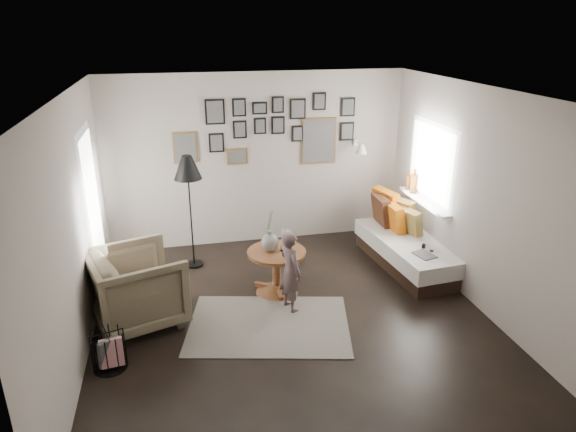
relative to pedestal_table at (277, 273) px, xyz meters
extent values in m
plane|color=black|center=(0.06, -0.67, -0.27)|extent=(4.80, 4.80, 0.00)
plane|color=gray|center=(0.06, 1.73, 1.03)|extent=(4.50, 0.00, 4.50)
plane|color=gray|center=(0.06, -3.07, 1.03)|extent=(4.50, 0.00, 4.50)
plane|color=gray|center=(-2.19, -0.67, 1.03)|extent=(0.00, 4.80, 4.80)
plane|color=gray|center=(2.31, -0.67, 1.03)|extent=(0.00, 4.80, 4.80)
plane|color=white|center=(0.06, -0.67, 2.33)|extent=(4.80, 4.80, 0.00)
plane|color=white|center=(-2.18, 0.53, 0.78)|extent=(0.00, 2.14, 2.14)
plane|color=white|center=(-2.18, 0.53, 0.78)|extent=(0.00, 1.88, 1.88)
plane|color=white|center=(-2.18, 0.53, 0.78)|extent=(0.00, 1.93, 1.93)
plane|color=white|center=(2.29, 0.53, 1.18)|extent=(0.00, 1.30, 1.30)
plane|color=white|center=(2.29, 0.53, 1.18)|extent=(0.00, 1.14, 1.14)
cube|color=white|center=(2.23, 0.53, 0.61)|extent=(0.15, 1.32, 0.04)
cylinder|color=#8C4C14|center=(2.23, 0.88, 0.77)|extent=(0.10, 0.10, 0.28)
cylinder|color=#8C4C14|center=(2.23, 1.05, 0.74)|extent=(0.08, 0.08, 0.22)
cube|color=brown|center=(-0.99, 1.72, 1.28)|extent=(0.35, 0.03, 0.45)
cube|color=black|center=(-0.99, 1.70, 1.28)|extent=(0.30, 0.01, 0.40)
cube|color=black|center=(-0.54, 1.72, 1.78)|extent=(0.28, 0.03, 0.36)
cube|color=black|center=(-0.54, 1.70, 1.78)|extent=(0.23, 0.01, 0.31)
cube|color=black|center=(-0.54, 1.72, 1.33)|extent=(0.22, 0.03, 0.28)
cube|color=black|center=(-0.54, 1.70, 1.33)|extent=(0.17, 0.01, 0.23)
cube|color=black|center=(-0.19, 1.72, 1.83)|extent=(0.20, 0.03, 0.26)
cube|color=black|center=(-0.19, 1.70, 1.83)|extent=(0.15, 0.01, 0.21)
cube|color=black|center=(-0.19, 1.72, 1.51)|extent=(0.20, 0.03, 0.26)
cube|color=black|center=(-0.19, 1.70, 1.51)|extent=(0.15, 0.01, 0.21)
cube|color=black|center=(0.11, 1.72, 1.81)|extent=(0.22, 0.03, 0.18)
cube|color=black|center=(0.11, 1.70, 1.81)|extent=(0.17, 0.01, 0.13)
cube|color=black|center=(0.11, 1.72, 1.55)|extent=(0.18, 0.03, 0.24)
cube|color=black|center=(0.11, 1.70, 1.55)|extent=(0.13, 0.01, 0.19)
cube|color=black|center=(0.38, 1.72, 1.85)|extent=(0.18, 0.03, 0.24)
cube|color=black|center=(0.38, 1.70, 1.85)|extent=(0.13, 0.01, 0.19)
cube|color=black|center=(0.38, 1.72, 1.55)|extent=(0.20, 0.03, 0.26)
cube|color=black|center=(0.38, 1.70, 1.55)|extent=(0.15, 0.01, 0.21)
cube|color=black|center=(0.68, 1.72, 1.78)|extent=(0.24, 0.03, 0.30)
cube|color=black|center=(0.68, 1.70, 1.78)|extent=(0.19, 0.01, 0.25)
cube|color=black|center=(0.68, 1.72, 1.41)|extent=(0.18, 0.03, 0.24)
cube|color=black|center=(0.68, 1.70, 1.41)|extent=(0.13, 0.01, 0.19)
cube|color=brown|center=(1.01, 1.72, 1.28)|extent=(0.55, 0.03, 0.70)
cube|color=black|center=(1.01, 1.70, 1.28)|extent=(0.50, 0.01, 0.65)
cube|color=black|center=(1.01, 1.72, 1.88)|extent=(0.20, 0.03, 0.26)
cube|color=black|center=(1.01, 1.70, 1.88)|extent=(0.15, 0.01, 0.21)
cube|color=black|center=(1.46, 1.72, 1.78)|extent=(0.22, 0.03, 0.28)
cube|color=black|center=(1.46, 1.70, 1.78)|extent=(0.17, 0.01, 0.23)
cube|color=black|center=(1.46, 1.72, 1.41)|extent=(0.22, 0.03, 0.28)
cube|color=black|center=(1.46, 1.70, 1.41)|extent=(0.17, 0.01, 0.23)
cube|color=brown|center=(-0.24, 1.72, 1.11)|extent=(0.30, 0.03, 0.24)
cube|color=black|center=(-0.24, 1.70, 1.11)|extent=(0.25, 0.01, 0.19)
cube|color=white|center=(1.61, 1.70, 1.23)|extent=(0.06, 0.04, 0.10)
cylinder|color=white|center=(1.61, 1.58, 1.25)|extent=(0.02, 0.24, 0.02)
cone|color=white|center=(1.61, 1.45, 1.19)|extent=(0.18, 0.18, 0.14)
cube|color=#B5AD9F|center=(-0.25, -0.74, -0.26)|extent=(2.06, 1.65, 0.01)
cone|color=brown|center=(0.00, 0.00, -0.22)|extent=(0.55, 0.55, 0.11)
cylinder|color=brown|center=(0.00, 0.00, 0.03)|extent=(0.12, 0.12, 0.42)
cylinder|color=brown|center=(0.00, 0.00, 0.29)|extent=(0.74, 0.74, 0.04)
ellipsoid|color=black|center=(-0.08, 0.02, 0.43)|extent=(0.21, 0.21, 0.23)
cylinder|color=black|center=(-0.08, 0.02, 0.56)|extent=(0.06, 0.06, 0.04)
cylinder|color=black|center=(0.11, 0.00, 0.32)|extent=(0.13, 0.13, 0.02)
cube|color=black|center=(1.96, 0.33, -0.16)|extent=(0.91, 1.84, 0.21)
cube|color=beige|center=(1.96, 0.33, 0.04)|extent=(0.98, 1.91, 0.22)
cube|color=#C6590B|center=(1.98, 1.06, 0.39)|extent=(0.33, 0.56, 0.52)
cube|color=#3C1F13|center=(1.85, 0.97, 0.36)|extent=(0.21, 0.47, 0.47)
cube|color=brown|center=(2.09, 0.82, 0.35)|extent=(0.36, 0.49, 0.45)
cube|color=#C6590B|center=(1.91, 0.69, 0.34)|extent=(0.21, 0.43, 0.43)
cube|color=brown|center=(2.06, 0.52, 0.32)|extent=(0.30, 0.43, 0.39)
cube|color=black|center=(1.91, -0.22, 0.16)|extent=(0.27, 0.33, 0.01)
imported|color=brown|center=(-1.68, -0.33, 0.17)|extent=(1.22, 1.20, 0.88)
cube|color=white|center=(-1.65, -0.28, 0.21)|extent=(0.50, 0.51, 0.18)
cylinder|color=black|center=(-1.00, 1.02, -0.25)|extent=(0.25, 0.25, 0.03)
cylinder|color=black|center=(-1.00, 1.02, 0.45)|extent=(0.02, 0.02, 1.43)
cone|color=black|center=(-1.00, 1.02, 1.18)|extent=(0.37, 0.37, 0.32)
cube|color=black|center=(-1.94, -1.14, -0.09)|extent=(0.23, 0.21, 0.31)
cube|color=white|center=(-1.91, -1.16, -0.09)|extent=(0.23, 0.11, 0.31)
ellipsoid|color=black|center=(2.00, -0.01, -0.08)|extent=(0.32, 0.32, 0.37)
cylinder|color=black|center=(2.00, -0.01, 0.16)|extent=(0.05, 0.05, 0.11)
ellipsoid|color=black|center=(2.06, -0.13, -0.11)|extent=(0.28, 0.28, 0.32)
cylinder|color=black|center=(2.06, -0.13, 0.11)|extent=(0.05, 0.05, 0.11)
imported|color=#534242|center=(0.08, -0.44, 0.24)|extent=(0.35, 0.43, 1.01)
camera|label=1|loc=(-1.14, -5.72, 3.00)|focal=32.00mm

